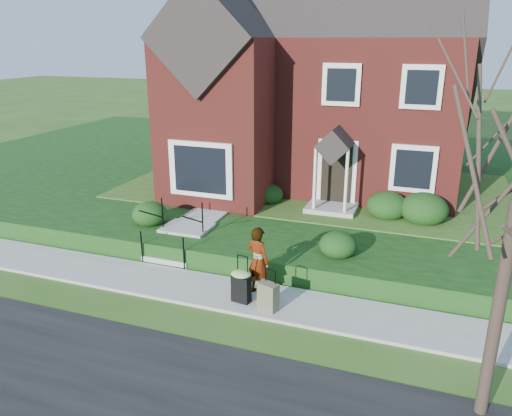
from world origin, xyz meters
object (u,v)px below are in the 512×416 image
at_px(front_steps, 180,238).
at_px(woman, 258,261).
at_px(suitcase_black, 241,284).
at_px(suitcase_olive, 268,296).

relative_size(front_steps, woman, 1.18).
bearing_deg(suitcase_black, front_steps, 150.33).
relative_size(woman, suitcase_black, 1.49).
height_order(front_steps, woman, woman).
xyz_separation_m(woman, suitcase_olive, (0.48, -0.66, -0.52)).
bearing_deg(suitcase_olive, suitcase_black, -171.72).
xyz_separation_m(front_steps, suitcase_black, (2.75, -2.13, 0.05)).
distance_m(woman, suitcase_olive, 0.97).
relative_size(suitcase_black, suitcase_olive, 1.16).
relative_size(woman, suitcase_olive, 1.72).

